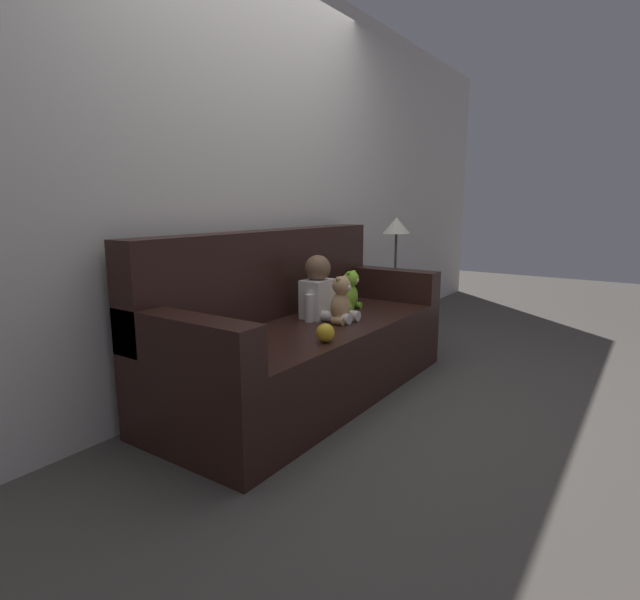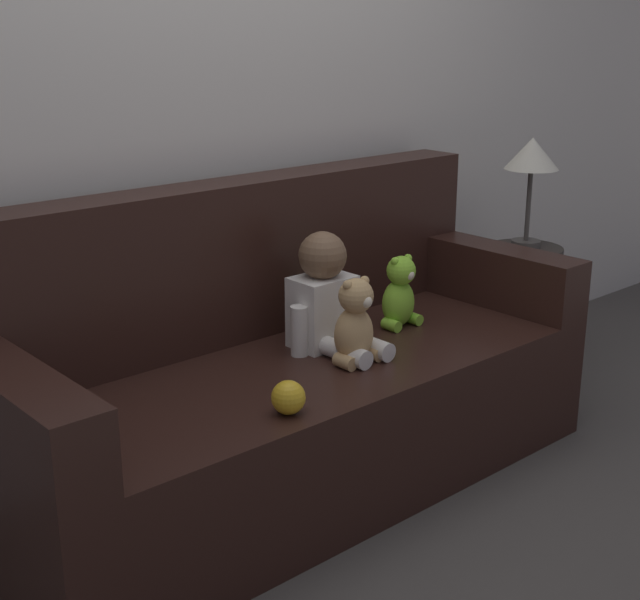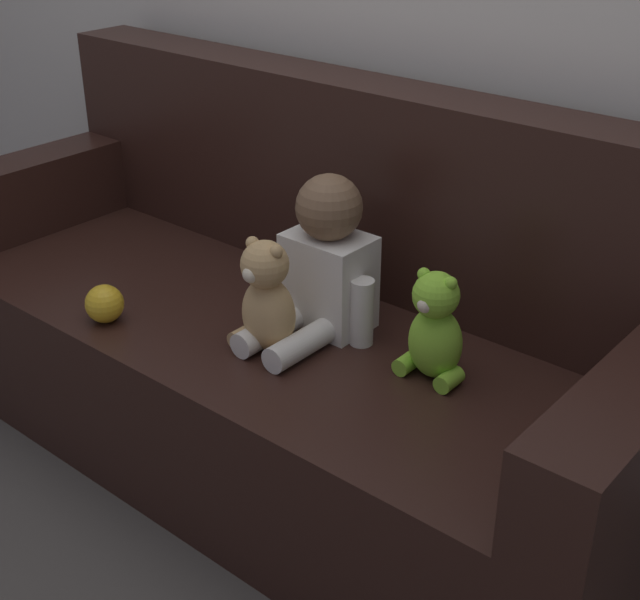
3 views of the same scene
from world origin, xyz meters
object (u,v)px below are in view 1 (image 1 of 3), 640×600
(person_baby, at_px, (320,292))
(side_table, at_px, (396,248))
(couch, at_px, (302,338))
(teddy_bear_brown, at_px, (341,301))
(plush_toy_side, at_px, (350,291))
(toy_ball, at_px, (325,333))

(person_baby, height_order, side_table, side_table)
(couch, distance_m, teddy_bear_brown, 0.33)
(teddy_bear_brown, relative_size, side_table, 0.27)
(person_baby, distance_m, plush_toy_side, 0.33)
(toy_ball, bearing_deg, plush_toy_side, 21.99)
(couch, xyz_separation_m, toy_ball, (-0.29, -0.36, 0.15))
(teddy_bear_brown, height_order, side_table, side_table)
(plush_toy_side, distance_m, toy_ball, 0.82)
(couch, bearing_deg, plush_toy_side, -7.00)
(teddy_bear_brown, xyz_separation_m, plush_toy_side, (0.36, 0.15, -0.01))
(teddy_bear_brown, bearing_deg, toy_ball, -158.57)
(teddy_bear_brown, relative_size, plush_toy_side, 1.08)
(couch, height_order, teddy_bear_brown, couch)
(person_baby, bearing_deg, side_table, 3.58)
(plush_toy_side, bearing_deg, couch, 173.00)
(couch, xyz_separation_m, person_baby, (0.14, -0.04, 0.26))
(person_baby, relative_size, teddy_bear_brown, 1.39)
(person_baby, xyz_separation_m, toy_ball, (-0.43, -0.32, -0.11))
(plush_toy_side, relative_size, side_table, 0.25)
(couch, xyz_separation_m, side_table, (1.32, 0.03, 0.44))
(plush_toy_side, height_order, side_table, side_table)
(toy_ball, bearing_deg, couch, 51.35)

